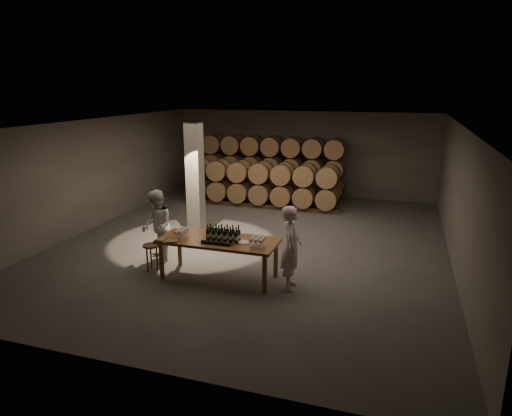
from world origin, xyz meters
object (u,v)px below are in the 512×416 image
(bottle_cluster, at_px, (223,235))
(person_woman, at_px, (157,226))
(plate, at_px, (244,242))
(stool, at_px, (151,249))
(tasting_table, at_px, (219,244))
(notebook_near, at_px, (172,241))
(person_man, at_px, (291,248))

(bottle_cluster, relative_size, person_woman, 0.42)
(bottle_cluster, bearing_deg, plate, 1.51)
(bottle_cluster, distance_m, stool, 1.84)
(tasting_table, distance_m, notebook_near, 1.00)
(tasting_table, xyz_separation_m, bottle_cluster, (0.13, -0.04, 0.23))
(stool, bearing_deg, plate, 1.57)
(stool, distance_m, person_woman, 0.68)
(tasting_table, height_order, person_man, person_man)
(bottle_cluster, relative_size, plate, 2.84)
(notebook_near, bearing_deg, stool, 135.07)
(tasting_table, xyz_separation_m, notebook_near, (-0.89, -0.45, 0.12))
(person_man, height_order, person_woman, person_man)
(notebook_near, relative_size, person_man, 0.13)
(tasting_table, xyz_separation_m, stool, (-1.63, -0.09, -0.28))
(person_woman, bearing_deg, stool, -24.75)
(plate, xyz_separation_m, person_man, (1.04, 0.01, -0.01))
(notebook_near, bearing_deg, bottle_cluster, 3.21)
(tasting_table, bearing_deg, person_man, -0.57)
(bottle_cluster, distance_m, notebook_near, 1.10)
(notebook_near, distance_m, person_woman, 1.28)
(tasting_table, relative_size, person_man, 1.45)
(tasting_table, height_order, person_woman, person_woman)
(bottle_cluster, distance_m, person_man, 1.50)
(bottle_cluster, height_order, notebook_near, bottle_cluster)
(tasting_table, relative_size, notebook_near, 10.94)
(person_man, bearing_deg, person_woman, 69.92)
(tasting_table, distance_m, stool, 1.66)
(tasting_table, bearing_deg, bottle_cluster, -16.16)
(notebook_near, height_order, person_man, person_man)
(plate, xyz_separation_m, notebook_near, (-1.48, -0.43, 0.01))
(tasting_table, height_order, stool, tasting_table)
(bottle_cluster, height_order, plate, bottle_cluster)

